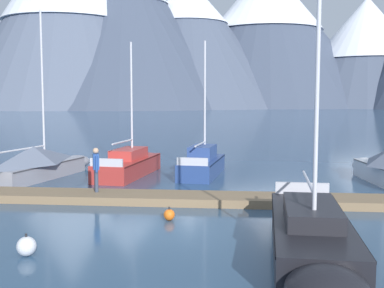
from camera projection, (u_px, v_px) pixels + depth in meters
name	position (u px, v px, depth m)	size (l,w,h in m)	color
ground_plane	(170.00, 232.00, 14.39)	(700.00, 700.00, 0.00)	#2D4C6B
mountain_west_summit	(66.00, 9.00, 166.62)	(75.16, 75.16, 62.73)	slate
mountain_central_massif	(125.00, 29.00, 174.40)	(90.09, 90.09, 54.54)	#424C60
mountain_shoulder_ridge	(188.00, 41.00, 179.94)	(79.61, 79.61, 46.88)	#4C566B
mountain_east_summit	(267.00, 32.00, 192.16)	(88.45, 88.45, 55.38)	#424C60
mountain_rear_spur	(366.00, 48.00, 182.43)	(64.79, 64.79, 40.55)	#4C566B
dock	(186.00, 199.00, 18.34)	(20.57, 2.01, 0.30)	#846B4C
sailboat_nearest_berth	(41.00, 162.00, 23.79)	(2.97, 7.41, 8.06)	#93939E
sailboat_second_berth	(131.00, 164.00, 24.98)	(2.36, 6.88, 6.65)	#B2332D
sailboat_mid_dock_port	(204.00, 163.00, 25.05)	(2.10, 6.19, 6.73)	navy
sailboat_mid_dock_starboard	(312.00, 238.00, 11.68)	(2.10, 7.43, 8.65)	black
person_on_dock	(96.00, 167.00, 18.81)	(0.34, 0.56, 1.69)	#384256
mooring_buoy_channel_marker	(26.00, 246.00, 12.18)	(0.48, 0.48, 0.56)	white
mooring_buoy_inner_mooring	(169.00, 215.00, 15.67)	(0.36, 0.36, 0.44)	orange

